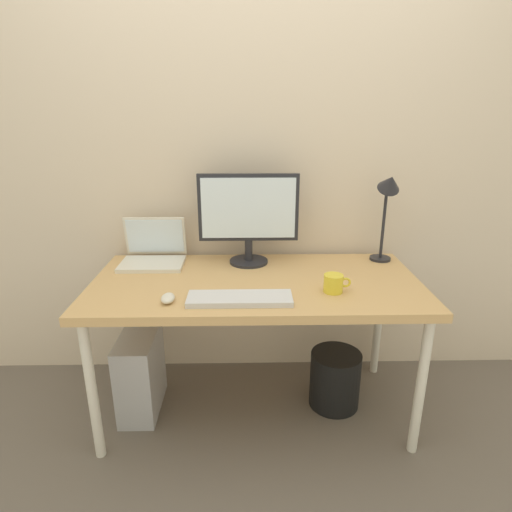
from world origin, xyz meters
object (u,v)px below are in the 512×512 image
Objects in this scene: desk_lamp at (388,197)px; coffee_mug at (334,283)px; mouse at (168,298)px; keyboard at (240,299)px; monitor at (248,214)px; laptop at (154,252)px; desk at (256,291)px; computer_tower at (141,373)px; wastebasket at (335,379)px.

coffee_mug is at bearing -130.58° from desk_lamp.
coffee_mug reaches higher than mouse.
mouse is (-0.30, -0.00, 0.01)m from keyboard.
laptop is (-0.50, 0.02, -0.21)m from monitor.
keyboard is at bearing -167.76° from coffee_mug.
desk is 17.12× the size of mouse.
monitor reaches higher than computer_tower.
laptop is (-0.53, 0.26, 0.12)m from desk.
mouse is at bearing -161.92° from wastebasket.
monitor is 1.21× the size of computer_tower.
wastebasket is at bearing 18.08° from mouse.
keyboard reaches higher than wastebasket.
desk_lamp is 0.98m from wastebasket.
keyboard is 1.05× the size of computer_tower.
laptop is at bearing 166.04° from wastebasket.
computer_tower is (-0.06, -0.24, -0.57)m from laptop.
desk is 3.04× the size of monitor.
monitor reaches higher than keyboard.
wastebasket is (0.94, -0.23, -0.63)m from laptop.
laptop reaches higher than computer_tower.
monitor is at bearing 85.22° from keyboard.
desk is at bearing -25.84° from laptop.
coffee_mug is 0.40× the size of wastebasket.
mouse is at bearing -48.61° from computer_tower.
monitor reaches higher than mouse.
mouse reaches higher than keyboard.
computer_tower is at bearing 170.41° from coffee_mug.
desk is 5.14× the size of wastebasket.
laptop is at bearing 132.97° from keyboard.
monitor is 1.15× the size of keyboard.
coffee_mug is 0.64m from wastebasket.
desk_lamp is 0.59m from coffee_mug.
desk is 0.25m from keyboard.
monitor is 0.63m from mouse.
monitor is at bearing 97.83° from desk.
desk_lamp is at bearing 0.07° from monitor.
wastebasket is at bearing -26.18° from monitor.
coffee_mug is 0.29× the size of computer_tower.
wastebasket is at bearing 65.85° from coffee_mug.
desk is at bearing -1.17° from computer_tower.
desk is at bearing 72.67° from keyboard.
mouse is 0.21× the size of computer_tower.
monitor reaches higher than desk.
keyboard is at bearing -107.33° from desk.
desk_lamp is 1.61× the size of wastebasket.
mouse is at bearing -72.25° from laptop.
keyboard is 0.42m from coffee_mug.
mouse is 1.02m from wastebasket.
coffee_mug reaches higher than desk.
desk is at bearing 32.15° from mouse.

